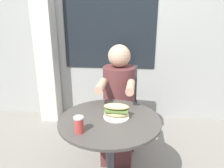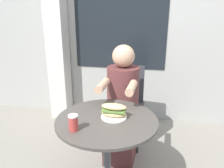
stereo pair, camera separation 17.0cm
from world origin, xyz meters
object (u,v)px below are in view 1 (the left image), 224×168
seated_diner (118,111)px  diner_chair (121,97)px  cafe_table (110,141)px  sandwich_on_plate (116,111)px  drink_cup (79,125)px

seated_diner → diner_chair: bearing=-88.3°
cafe_table → sandwich_on_plate: sandwich_on_plate is taller
diner_chair → drink_cup: bearing=81.4°
diner_chair → drink_cup: (-0.22, -1.08, 0.23)m
seated_diner → sandwich_on_plate: size_ratio=6.05×
sandwich_on_plate → drink_cup: (-0.22, -0.23, 0.01)m
cafe_table → sandwich_on_plate: size_ratio=3.89×
seated_diner → drink_cup: size_ratio=10.54×
cafe_table → drink_cup: 0.36m
seated_diner → drink_cup: 0.81m
diner_chair → sandwich_on_plate: (0.01, -0.85, 0.23)m
seated_diner → sandwich_on_plate: 0.56m
diner_chair → seated_diner: (-0.01, -0.34, -0.01)m
drink_cup → diner_chair: bearing=78.7°
cafe_table → seated_diner: bearing=86.5°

